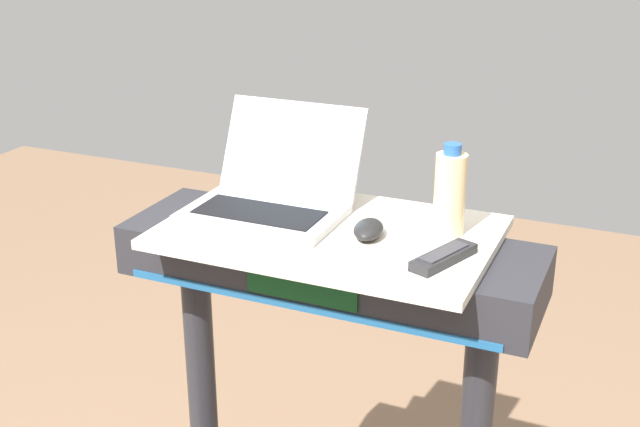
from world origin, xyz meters
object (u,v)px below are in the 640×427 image
object	(u,v)px
laptop	(273,191)
tv_remote	(444,257)
water_bottle	(450,193)
computer_mouse	(369,229)

from	to	relation	value
laptop	tv_remote	xyz separation A→B (m)	(0.42, -0.11, -0.03)
laptop	tv_remote	bearing A→B (deg)	-11.13
laptop	water_bottle	bearing A→B (deg)	8.59
computer_mouse	water_bottle	bearing A→B (deg)	21.27
laptop	water_bottle	size ratio (longest dim) A/B	1.74
tv_remote	computer_mouse	bearing A→B (deg)	161.65
water_bottle	tv_remote	world-z (taller)	water_bottle
laptop	computer_mouse	distance (m)	0.25
computer_mouse	tv_remote	size ratio (longest dim) A/B	0.60
laptop	tv_remote	world-z (taller)	laptop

